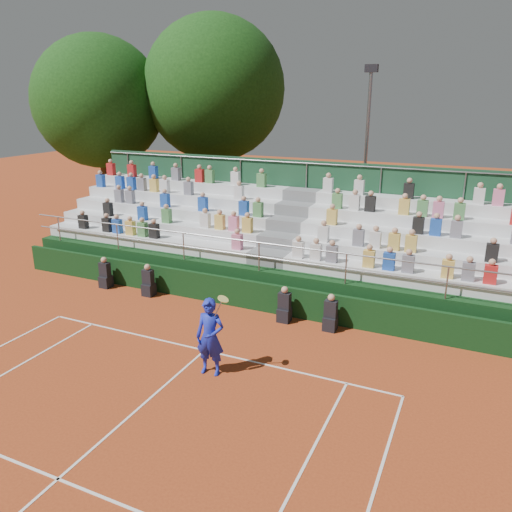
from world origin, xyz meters
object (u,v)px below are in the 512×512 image
at_px(tennis_player, 210,337).
at_px(tree_west, 99,102).
at_px(floodlight_mast, 367,141).
at_px(tree_east, 214,89).

bearing_deg(tennis_player, tree_west, 138.27).
relative_size(tree_west, floodlight_mast, 1.21).
height_order(tennis_player, floodlight_mast, floodlight_mast).
bearing_deg(tree_east, tree_west, -153.99).
bearing_deg(tennis_player, floodlight_mast, 88.07).
distance_m(tennis_player, tree_east, 17.82).
xyz_separation_m(tennis_player, tree_west, (-13.46, 12.01, 5.53)).
height_order(tennis_player, tree_east, tree_east).
bearing_deg(tree_west, tree_east, 26.01).
relative_size(tennis_player, floodlight_mast, 0.27).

